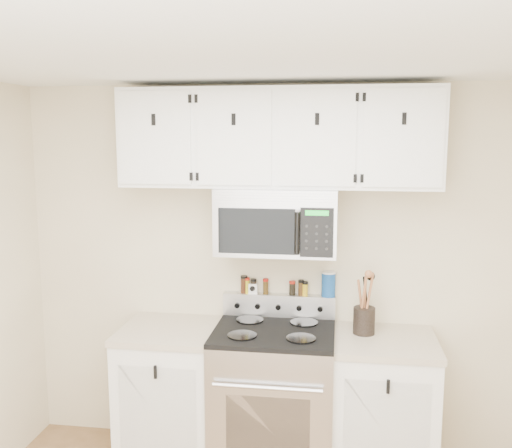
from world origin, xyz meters
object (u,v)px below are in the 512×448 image
at_px(range, 274,398).
at_px(salt_canister, 328,284).
at_px(utensil_crock, 364,318).
at_px(microwave, 277,220).

distance_m(range, salt_canister, 0.82).
bearing_deg(utensil_crock, range, -170.75).
bearing_deg(salt_canister, utensil_crock, -39.46).
height_order(range, microwave, microwave).
relative_size(microwave, utensil_crock, 1.91).
bearing_deg(range, microwave, 89.77).
height_order(range, salt_canister, salt_canister).
distance_m(range, utensil_crock, 0.78).
height_order(microwave, utensil_crock, microwave).
distance_m(microwave, utensil_crock, 0.83).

